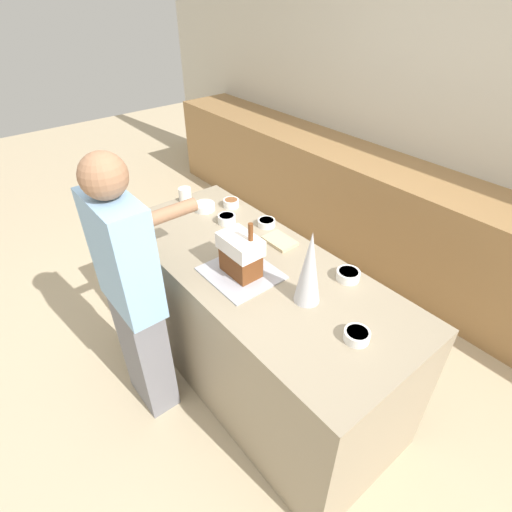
{
  "coord_description": "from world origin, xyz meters",
  "views": [
    {
      "loc": [
        1.3,
        -1.05,
        2.15
      ],
      "look_at": [
        0.01,
        0.0,
        0.95
      ],
      "focal_mm": 28.0,
      "sensor_mm": 36.0,
      "label": 1
    }
  ],
  "objects_px": {
    "candy_bowl_far_left": "(348,275)",
    "person": "(133,295)",
    "candy_bowl_near_tray_right": "(227,219)",
    "cookbook": "(280,241)",
    "candy_bowl_beside_tree": "(231,203)",
    "mug": "(185,194)",
    "candy_bowl_center_rear": "(357,335)",
    "gingerbread_house": "(241,254)",
    "candy_bowl_behind_tray": "(205,206)",
    "decorative_tree": "(309,268)",
    "baking_tray": "(241,273)",
    "candy_bowl_far_right": "(266,222)"
  },
  "relations": [
    {
      "from": "gingerbread_house",
      "to": "person",
      "type": "bearing_deg",
      "value": -121.79
    },
    {
      "from": "candy_bowl_far_left",
      "to": "candy_bowl_behind_tray",
      "type": "bearing_deg",
      "value": -171.05
    },
    {
      "from": "mug",
      "to": "person",
      "type": "distance_m",
      "value": 0.89
    },
    {
      "from": "cookbook",
      "to": "gingerbread_house",
      "type": "bearing_deg",
      "value": -75.63
    },
    {
      "from": "candy_bowl_far_right",
      "to": "candy_bowl_near_tray_right",
      "type": "xyz_separation_m",
      "value": [
        -0.18,
        -0.16,
        0.01
      ]
    },
    {
      "from": "decorative_tree",
      "to": "candy_bowl_far_right",
      "type": "distance_m",
      "value": 0.71
    },
    {
      "from": "candy_bowl_near_tray_right",
      "to": "candy_bowl_behind_tray",
      "type": "height_order",
      "value": "candy_bowl_near_tray_right"
    },
    {
      "from": "candy_bowl_far_right",
      "to": "cookbook",
      "type": "distance_m",
      "value": 0.2
    },
    {
      "from": "candy_bowl_far_left",
      "to": "candy_bowl_near_tray_right",
      "type": "height_order",
      "value": "candy_bowl_near_tray_right"
    },
    {
      "from": "gingerbread_house",
      "to": "person",
      "type": "xyz_separation_m",
      "value": [
        -0.29,
        -0.47,
        -0.21
      ]
    },
    {
      "from": "decorative_tree",
      "to": "candy_bowl_behind_tray",
      "type": "xyz_separation_m",
      "value": [
        -1.02,
        0.1,
        -0.16
      ]
    },
    {
      "from": "person",
      "to": "candy_bowl_near_tray_right",
      "type": "bearing_deg",
      "value": 102.92
    },
    {
      "from": "candy_bowl_far_right",
      "to": "candy_bowl_behind_tray",
      "type": "xyz_separation_m",
      "value": [
        -0.4,
        -0.18,
        0.0
      ]
    },
    {
      "from": "candy_bowl_center_rear",
      "to": "mug",
      "type": "height_order",
      "value": "mug"
    },
    {
      "from": "cookbook",
      "to": "person",
      "type": "distance_m",
      "value": 0.84
    },
    {
      "from": "mug",
      "to": "candy_bowl_center_rear",
      "type": "bearing_deg",
      "value": -3.25
    },
    {
      "from": "candy_bowl_behind_tray",
      "to": "cookbook",
      "type": "xyz_separation_m",
      "value": [
        0.59,
        0.12,
        -0.01
      ]
    },
    {
      "from": "gingerbread_house",
      "to": "mug",
      "type": "relative_size",
      "value": 3.4
    },
    {
      "from": "baking_tray",
      "to": "candy_bowl_beside_tree",
      "type": "xyz_separation_m",
      "value": [
        -0.6,
        0.38,
        0.02
      ]
    },
    {
      "from": "baking_tray",
      "to": "candy_bowl_far_right",
      "type": "height_order",
      "value": "candy_bowl_far_right"
    },
    {
      "from": "mug",
      "to": "baking_tray",
      "type": "bearing_deg",
      "value": -12.65
    },
    {
      "from": "candy_bowl_far_left",
      "to": "cookbook",
      "type": "xyz_separation_m",
      "value": [
        -0.46,
        -0.04,
        -0.02
      ]
    },
    {
      "from": "candy_bowl_far_left",
      "to": "candy_bowl_near_tray_right",
      "type": "xyz_separation_m",
      "value": [
        -0.82,
        -0.15,
        0.0
      ]
    },
    {
      "from": "mug",
      "to": "person",
      "type": "relative_size",
      "value": 0.06
    },
    {
      "from": "candy_bowl_behind_tray",
      "to": "cookbook",
      "type": "bearing_deg",
      "value": 11.68
    },
    {
      "from": "gingerbread_house",
      "to": "candy_bowl_far_right",
      "type": "relative_size",
      "value": 2.88
    },
    {
      "from": "candy_bowl_center_rear",
      "to": "person",
      "type": "distance_m",
      "value": 1.12
    },
    {
      "from": "candy_bowl_beside_tree",
      "to": "decorative_tree",
      "type": "bearing_deg",
      "value": -15.41
    },
    {
      "from": "candy_bowl_far_right",
      "to": "cookbook",
      "type": "xyz_separation_m",
      "value": [
        0.19,
        -0.06,
        -0.01
      ]
    },
    {
      "from": "cookbook",
      "to": "candy_bowl_center_rear",
      "type": "bearing_deg",
      "value": -17.62
    },
    {
      "from": "candy_bowl_beside_tree",
      "to": "cookbook",
      "type": "relative_size",
      "value": 0.55
    },
    {
      "from": "candy_bowl_far_right",
      "to": "gingerbread_house",
      "type": "bearing_deg",
      "value": -55.73
    },
    {
      "from": "candy_bowl_far_left",
      "to": "person",
      "type": "relative_size",
      "value": 0.08
    },
    {
      "from": "candy_bowl_far_left",
      "to": "candy_bowl_beside_tree",
      "type": "bearing_deg",
      "value": -179.62
    },
    {
      "from": "baking_tray",
      "to": "mug",
      "type": "relative_size",
      "value": 4.07
    },
    {
      "from": "cookbook",
      "to": "candy_bowl_beside_tree",
      "type": "bearing_deg",
      "value": 175.9
    },
    {
      "from": "gingerbread_house",
      "to": "person",
      "type": "distance_m",
      "value": 0.59
    },
    {
      "from": "candy_bowl_center_rear",
      "to": "person",
      "type": "height_order",
      "value": "person"
    },
    {
      "from": "gingerbread_house",
      "to": "candy_bowl_far_right",
      "type": "bearing_deg",
      "value": 124.27
    },
    {
      "from": "baking_tray",
      "to": "gingerbread_house",
      "type": "height_order",
      "value": "gingerbread_house"
    },
    {
      "from": "decorative_tree",
      "to": "candy_bowl_center_rear",
      "type": "distance_m",
      "value": 0.35
    },
    {
      "from": "candy_bowl_center_rear",
      "to": "cookbook",
      "type": "xyz_separation_m",
      "value": [
        -0.75,
        0.24,
        -0.01
      ]
    },
    {
      "from": "candy_bowl_beside_tree",
      "to": "cookbook",
      "type": "bearing_deg",
      "value": -4.1
    },
    {
      "from": "candy_bowl_far_left",
      "to": "candy_bowl_behind_tray",
      "type": "height_order",
      "value": "candy_bowl_far_left"
    },
    {
      "from": "decorative_tree",
      "to": "mug",
      "type": "bearing_deg",
      "value": 176.45
    },
    {
      "from": "candy_bowl_near_tray_right",
      "to": "mug",
      "type": "distance_m",
      "value": 0.41
    },
    {
      "from": "candy_bowl_far_left",
      "to": "candy_bowl_far_right",
      "type": "relative_size",
      "value": 1.11
    },
    {
      "from": "candy_bowl_beside_tree",
      "to": "candy_bowl_center_rear",
      "type": "height_order",
      "value": "candy_bowl_beside_tree"
    },
    {
      "from": "candy_bowl_behind_tray",
      "to": "candy_bowl_beside_tree",
      "type": "relative_size",
      "value": 1.32
    },
    {
      "from": "candy_bowl_far_left",
      "to": "person",
      "type": "distance_m",
      "value": 1.09
    }
  ]
}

